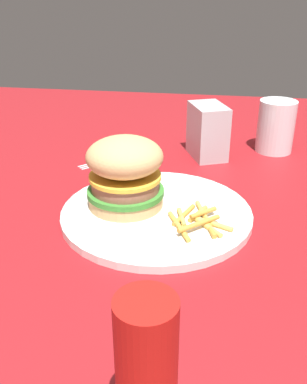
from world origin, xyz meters
TOP-DOWN VIEW (x-y plane):
  - ground_plane at (0.00, 0.00)m, footprint 1.60×1.60m
  - plate at (-0.02, -0.00)m, footprint 0.29×0.29m
  - sandwich at (-0.03, -0.05)m, footprint 0.12×0.12m
  - fries_pile at (0.01, 0.06)m, footprint 0.11×0.10m
  - napkin at (-0.24, -0.11)m, footprint 0.14×0.14m
  - fork at (-0.24, -0.11)m, footprint 0.13×0.13m
  - drink_glass at (-0.33, 0.20)m, footprint 0.08×0.08m
  - napkin_dispenser at (-0.28, 0.06)m, footprint 0.11×0.09m
  - ketchup_bottle at (0.34, 0.05)m, footprint 0.04×0.04m

SIDE VIEW (x-z plane):
  - ground_plane at x=0.00m, z-range 0.00..0.00m
  - napkin at x=-0.24m, z-range 0.00..0.00m
  - fork at x=-0.24m, z-range 0.00..0.01m
  - plate at x=-0.02m, z-range 0.00..0.01m
  - fries_pile at x=0.01m, z-range 0.01..0.02m
  - drink_glass at x=-0.33m, z-range -0.01..0.10m
  - napkin_dispenser at x=-0.28m, z-range 0.00..0.11m
  - sandwich at x=-0.03m, z-range 0.01..0.12m
  - ketchup_bottle at x=0.34m, z-range 0.00..0.14m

